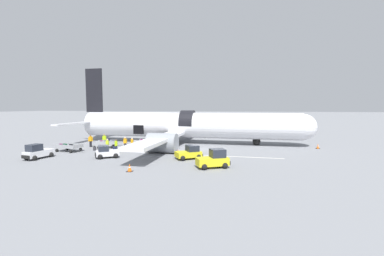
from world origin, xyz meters
The scene contains 21 objects.
ground_plane centered at (0.00, 0.00, 0.00)m, with size 500.00×500.00×0.00m, color slate.
apron_marking_line centered at (-0.66, -3.79, 0.00)m, with size 23.37×0.48×0.01m.
airplane centered at (-2.77, 5.65, 2.77)m, with size 38.26×34.99×12.14m.
baggage_tug_lead centered at (-8.74, -7.53, 0.61)m, with size 2.97×2.76×1.40m.
baggage_tug_mid centered at (0.67, -6.22, 0.66)m, with size 3.18×2.82×1.52m.
baggage_tug_rear centered at (3.84, -9.70, 0.75)m, with size 3.37×2.69×1.78m.
baggage_tug_spare centered at (-15.90, -9.71, 0.71)m, with size 2.05×3.31×1.67m.
baggage_cart_loading centered at (-12.32, -1.29, 0.56)m, with size 3.48×2.36×1.23m.
baggage_cart_queued centered at (-7.55, 1.18, 0.47)m, with size 4.10×2.34×1.01m.
baggage_cart_empty centered at (-15.65, -4.93, 0.52)m, with size 4.28×2.35×0.99m.
ground_crew_loader_a centered at (-9.38, -1.66, 0.88)m, with size 0.51×0.56×1.67m.
ground_crew_loader_b centered at (-11.00, -3.47, 0.83)m, with size 0.44×0.55×1.59m.
ground_crew_driver centered at (-9.58, -3.76, 0.84)m, with size 0.41×0.56×1.59m.
ground_crew_supervisor centered at (-14.13, 1.01, 0.87)m, with size 0.57×0.50×1.66m.
ground_crew_helper centered at (-8.12, -2.14, 0.86)m, with size 0.41×0.57×1.64m.
ground_crew_marshal centered at (-15.04, -1.11, 0.93)m, with size 0.57×0.57×1.77m.
suitcase_on_tarmac_upright centered at (-12.74, -3.69, 0.27)m, with size 0.38×0.24×0.64m.
suitcase_on_tarmac_spare centered at (-10.14, -3.03, 0.29)m, with size 0.55×0.32×0.69m.
safety_cone_nose centered at (16.47, 4.18, 0.32)m, with size 0.52×0.52×0.69m.
safety_cone_engine_left centered at (-3.34, -12.77, 0.34)m, with size 0.52×0.52×0.72m.
safety_cone_wingtip centered at (-1.30, -3.85, 0.28)m, with size 0.55×0.55×0.61m.
Camera 1 is at (6.90, -33.66, 5.84)m, focal length 24.00 mm.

